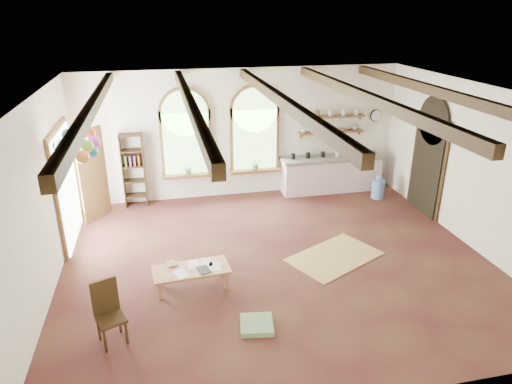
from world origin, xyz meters
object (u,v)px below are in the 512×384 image
object	(u,v)px
kitchen_counter	(331,173)
balloon_cluster	(79,143)
coffee_table	(191,271)
side_chair	(111,325)

from	to	relation	value
kitchen_counter	balloon_cluster	size ratio (longest dim) A/B	2.33
coffee_table	side_chair	bearing A→B (deg)	-137.34
coffee_table	kitchen_counter	bearing A→B (deg)	43.42
side_chair	kitchen_counter	bearing A→B (deg)	43.24
kitchen_counter	balloon_cluster	world-z (taller)	balloon_cluster
side_chair	balloon_cluster	size ratio (longest dim) A/B	0.84
side_chair	balloon_cluster	distance (m)	3.28
coffee_table	side_chair	size ratio (longest dim) A/B	1.40
balloon_cluster	side_chair	bearing A→B (deg)	-78.88
kitchen_counter	side_chair	bearing A→B (deg)	-136.76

